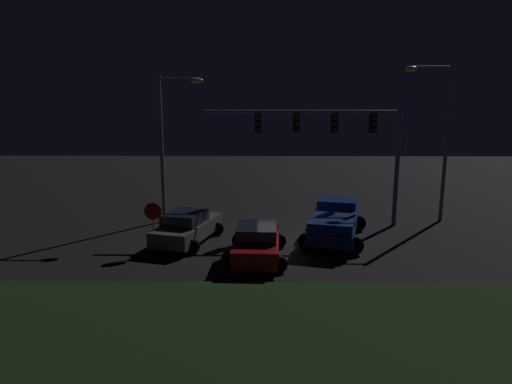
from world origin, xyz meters
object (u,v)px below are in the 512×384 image
pickup_truck (335,219)px  car_sedan_far (257,242)px  car_sedan (187,227)px  street_lamp_left (170,132)px  traffic_signal_gantry (335,132)px  stop_sign (153,218)px  street_lamp_right (439,125)px

pickup_truck → car_sedan_far: (-3.73, -2.93, -0.26)m
car_sedan → street_lamp_left: 5.98m
pickup_truck → traffic_signal_gantry: bearing=8.7°
car_sedan → street_lamp_left: size_ratio=0.59×
car_sedan → car_sedan_far: 4.04m
pickup_truck → car_sedan_far: 4.75m
pickup_truck → traffic_signal_gantry: size_ratio=0.56×
pickup_truck → stop_sign: size_ratio=2.57×
car_sedan_far → stop_sign: bearing=82.0°
street_lamp_right → stop_sign: street_lamp_right is taller
car_sedan_far → stop_sign: (-4.53, 0.82, 0.82)m
car_sedan_far → street_lamp_left: (-4.84, 6.16, 4.29)m
car_sedan → traffic_signal_gantry: size_ratio=0.46×
pickup_truck → car_sedan: size_ratio=1.22×
street_lamp_left → stop_sign: bearing=-86.7°
car_sedan_far → street_lamp_right: (9.81, 6.46, 4.64)m
car_sedan → street_lamp_right: 14.56m
car_sedan → car_sedan_far: bearing=-109.1°
pickup_truck → street_lamp_right: street_lamp_right is taller
street_lamp_left → pickup_truck: bearing=-20.7°
stop_sign → street_lamp_left: bearing=93.3°
pickup_truck → street_lamp_left: 10.01m
car_sedan → traffic_signal_gantry: bearing=-51.7°
street_lamp_left → traffic_signal_gantry: bearing=-4.7°
street_lamp_left → street_lamp_right: (14.65, 0.30, 0.35)m
pickup_truck → street_lamp_left: bearing=84.3°
car_sedan_far → traffic_signal_gantry: traffic_signal_gantry is taller
pickup_truck → car_sedan: (-7.07, -0.66, -0.26)m
pickup_truck → stop_sign: bearing=119.3°
traffic_signal_gantry → stop_sign: 10.31m
pickup_truck → traffic_signal_gantry: traffic_signal_gantry is taller
street_lamp_left → car_sedan_far: bearing=-51.8°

